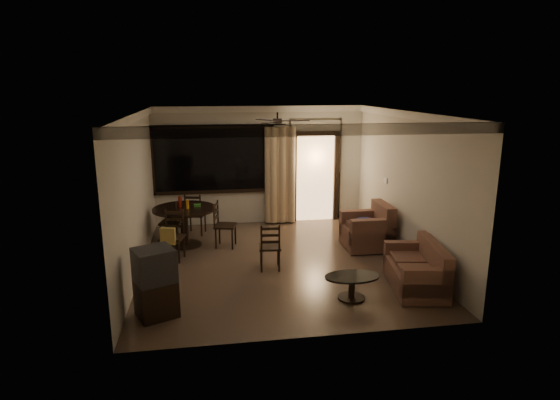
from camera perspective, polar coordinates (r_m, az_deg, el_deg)
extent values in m
plane|color=#7F6651|center=(8.93, -0.29, -7.60)|extent=(5.50, 5.50, 0.00)
plane|color=beige|center=(11.20, -2.46, 4.22)|extent=(5.00, 0.00, 5.00)
plane|color=beige|center=(5.91, 3.78, -4.51)|extent=(5.00, 0.00, 5.00)
plane|color=beige|center=(8.52, -17.17, 0.58)|extent=(0.00, 5.50, 5.50)
plane|color=beige|center=(9.23, 15.23, 1.70)|extent=(0.00, 5.50, 5.50)
plane|color=white|center=(8.33, -0.32, 10.65)|extent=(5.50, 5.50, 0.00)
cube|color=black|center=(11.07, -8.13, 4.90)|extent=(2.70, 0.04, 1.45)
cylinder|color=black|center=(10.89, -7.73, 9.04)|extent=(3.20, 0.03, 0.03)
cube|color=#FFC684|center=(11.45, 4.32, 2.62)|extent=(0.91, 0.03, 2.08)
cube|color=white|center=(10.19, 12.73, 2.37)|extent=(0.02, 0.18, 0.12)
cylinder|color=black|center=(8.33, -0.32, 10.24)|extent=(0.03, 0.03, 0.12)
cylinder|color=black|center=(8.34, -0.32, 9.62)|extent=(0.16, 0.16, 0.08)
cylinder|color=black|center=(9.82, -11.58, -1.06)|extent=(1.30, 1.30, 0.04)
cylinder|color=black|center=(9.92, -11.47, -3.23)|extent=(0.13, 0.13, 0.76)
cylinder|color=black|center=(10.04, -11.37, -5.33)|extent=(0.65, 0.65, 0.03)
cylinder|color=maroon|center=(9.87, -12.13, -0.23)|extent=(0.06, 0.06, 0.22)
cylinder|color=#C68815|center=(9.71, -11.21, -0.53)|extent=(0.06, 0.06, 0.18)
cube|color=#2D7A24|center=(9.86, -10.06, -0.66)|extent=(0.14, 0.10, 0.05)
cube|color=black|center=(10.13, -13.16, -2.67)|extent=(0.51, 0.51, 0.04)
cube|color=black|center=(9.70, -6.67, -3.13)|extent=(0.51, 0.51, 0.04)
cube|color=black|center=(9.13, -13.01, -4.47)|extent=(0.51, 0.51, 0.04)
cube|color=#A28945|center=(8.90, -13.50, -4.31)|extent=(0.29, 0.15, 0.32)
cube|color=black|center=(10.64, -10.26, -1.73)|extent=(0.51, 0.51, 0.04)
cube|color=black|center=(7.11, -14.84, -11.52)|extent=(0.68, 0.66, 0.54)
cube|color=black|center=(6.91, -15.10, -7.68)|extent=(0.68, 0.66, 0.48)
cube|color=black|center=(6.99, -12.98, -7.30)|extent=(0.17, 0.36, 0.33)
cube|color=#41201E|center=(8.09, 16.10, -9.01)|extent=(0.98, 1.52, 0.35)
cube|color=#41201E|center=(8.07, 18.22, -7.00)|extent=(0.41, 1.43, 0.58)
cube|color=#41201E|center=(7.47, 17.48, -9.59)|extent=(0.77, 0.28, 0.44)
cube|color=#41201E|center=(8.59, 15.07, -6.31)|extent=(0.77, 0.28, 0.44)
cube|color=#41201E|center=(8.00, 15.89, -7.67)|extent=(0.73, 1.31, 0.11)
cube|color=#41201E|center=(9.78, 10.45, -4.45)|extent=(0.90, 0.90, 0.42)
cube|color=#41201E|center=(9.80, 12.44, -2.38)|extent=(0.21, 0.90, 0.69)
cube|color=#41201E|center=(9.40, 11.21, -3.88)|extent=(0.90, 0.19, 0.53)
cube|color=#41201E|center=(10.04, 9.84, -2.69)|extent=(0.90, 0.19, 0.53)
cube|color=#41201E|center=(9.69, 10.22, -3.10)|extent=(0.64, 0.69, 0.13)
ellipsoid|color=navy|center=(9.66, 10.25, -2.46)|extent=(0.38, 0.32, 0.11)
ellipsoid|color=black|center=(7.44, 8.79, -9.21)|extent=(0.87, 0.52, 0.03)
cylinder|color=black|center=(7.51, 8.74, -10.51)|extent=(0.10, 0.10, 0.35)
cylinder|color=black|center=(7.58, 8.69, -11.68)|extent=(0.43, 0.43, 0.03)
cube|color=black|center=(8.49, -1.24, -5.74)|extent=(0.42, 0.42, 0.04)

